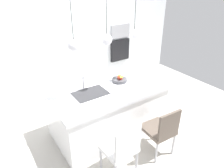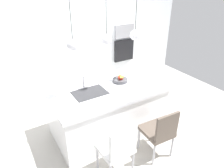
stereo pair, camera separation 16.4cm
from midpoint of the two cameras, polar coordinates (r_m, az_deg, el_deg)
floor at (r=4.09m, az=-0.05°, el=-12.28°), size 6.60×6.60×0.00m
back_wall at (r=4.83m, az=-10.43°, el=11.14°), size 6.00×0.10×2.60m
kitchen_island at (r=3.82m, az=-0.05°, el=-7.03°), size 2.00×1.13×0.90m
sink_basin at (r=3.45m, az=-4.78°, el=-2.51°), size 0.56×0.40×0.02m
faucet at (r=3.55m, az=-6.42°, el=1.02°), size 0.02×0.17×0.22m
fruit_bowl at (r=3.78m, az=3.53°, el=1.27°), size 0.27×0.27×0.16m
microwave at (r=5.39m, az=4.30°, el=14.31°), size 0.54×0.08×0.34m
oven at (r=5.52m, az=4.11°, el=9.25°), size 0.56×0.08×0.56m
chair_near at (r=2.98m, az=3.25°, el=-17.19°), size 0.46×0.44×0.92m
chair_middle at (r=3.39m, az=14.31°, el=-12.41°), size 0.45×0.49×0.88m
pendant_light_left at (r=3.03m, az=-9.13°, el=10.56°), size 0.17×0.17×0.77m
pendant_light_center at (r=3.27m, az=-0.06°, el=12.11°), size 0.17×0.17×0.77m
pendant_light_right at (r=3.57m, az=7.69°, el=13.20°), size 0.17×0.17×0.77m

